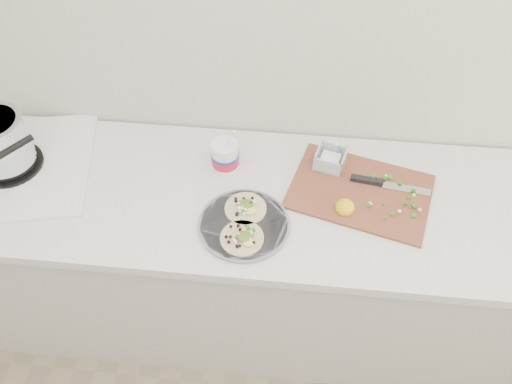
# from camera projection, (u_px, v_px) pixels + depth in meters

# --- Properties ---
(counter) EXTENTS (2.44, 0.66, 0.90)m
(counter) POSITION_uv_depth(u_px,v_px,m) (231.00, 260.00, 2.09)
(counter) COLOR beige
(counter) RESTS_ON ground
(stove) EXTENTS (0.66, 0.62, 0.27)m
(stove) POSITION_uv_depth(u_px,v_px,m) (4.00, 151.00, 1.75)
(stove) COLOR silver
(stove) RESTS_ON counter
(taco_plate) EXTENTS (0.30, 0.30, 0.04)m
(taco_plate) POSITION_uv_depth(u_px,v_px,m) (244.00, 223.00, 1.63)
(taco_plate) COLOR slate
(taco_plate) RESTS_ON counter
(tub) EXTENTS (0.10, 0.10, 0.22)m
(tub) POSITION_uv_depth(u_px,v_px,m) (226.00, 155.00, 1.77)
(tub) COLOR white
(tub) RESTS_ON counter
(cutboard) EXTENTS (0.54, 0.44, 0.07)m
(cutboard) POSITION_uv_depth(u_px,v_px,m) (359.00, 186.00, 1.74)
(cutboard) COLOR brown
(cutboard) RESTS_ON counter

